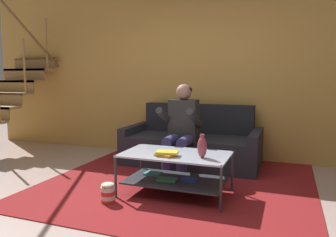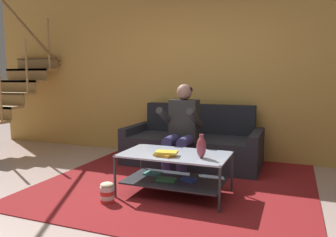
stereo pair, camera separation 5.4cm
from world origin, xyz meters
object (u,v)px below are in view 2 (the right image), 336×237
Objects in this scene: person_seated_center at (182,126)px; popcorn_tub at (107,193)px; coffee_table at (175,167)px; vase at (201,147)px; book_stack at (166,154)px; couch at (193,145)px.

popcorn_tub is at bearing -106.59° from person_seated_center.
vase is (0.33, -0.09, 0.27)m from coffee_table.
couch is at bearing 95.51° from book_stack.
coffee_table is 4.72× the size of vase.
book_stack is at bearing 32.49° from popcorn_tub.
vase is (0.52, -0.88, -0.07)m from person_seated_center.
couch is at bearing 98.13° from coffee_table.
couch is at bearing 78.22° from popcorn_tub.
vase is at bearing 23.50° from popcorn_tub.
vase is 1.09m from popcorn_tub.
coffee_table is (0.19, -1.34, 0.02)m from couch.
popcorn_tub is (-0.52, -0.33, -0.39)m from book_stack.
coffee_table is at bearing 71.86° from book_stack.
vase is at bearing -70.05° from couch.
book_stack is at bearing -171.27° from vase.
person_seated_center reaches higher than couch.
vase is (0.52, -1.43, 0.30)m from couch.
coffee_table is 5.30× the size of popcorn_tub.
coffee_table is 4.52× the size of book_stack.
coffee_table is (0.19, -0.79, -0.35)m from person_seated_center.
person_seated_center reaches higher than coffee_table.
person_seated_center is 0.97m from book_stack.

